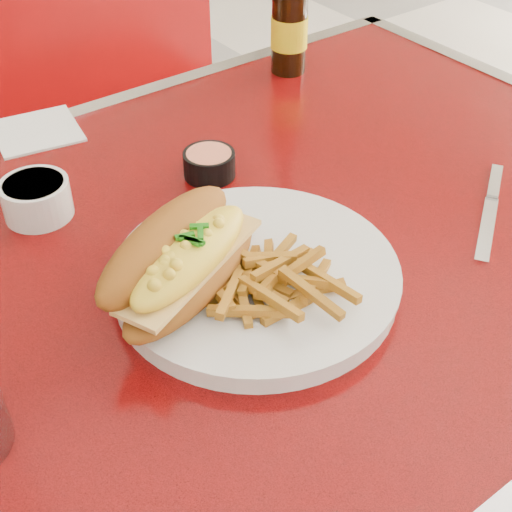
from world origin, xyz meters
TOP-DOWN VIEW (x-y plane):
  - diner_table at (0.00, 0.00)m, footprint 1.23×0.83m
  - booth_bench_far at (0.00, 0.81)m, footprint 1.20×0.51m
  - dinner_plate at (-0.02, -0.07)m, footprint 0.38×0.38m
  - mac_hoagie at (-0.10, -0.05)m, footprint 0.23×0.17m
  - fries_pile at (-0.04, -0.11)m, footprint 0.12×0.11m
  - fork at (0.04, -0.04)m, footprint 0.08×0.14m
  - gravy_ramekin at (-0.16, 0.19)m, footprint 0.10×0.10m
  - sauce_cup_right at (0.06, 0.14)m, footprint 0.08×0.08m
  - beer_bottle at (0.34, 0.32)m, footprint 0.07×0.07m
  - knife at (0.30, -0.12)m, footprint 0.18×0.13m
  - paper_napkin at (-0.08, 0.38)m, footprint 0.13×0.13m

SIDE VIEW (x-z plane):
  - booth_bench_far at x=0.00m, z-range -0.16..0.74m
  - diner_table at x=0.00m, z-range 0.22..0.99m
  - paper_napkin at x=-0.08m, z-range 0.77..0.77m
  - knife at x=0.30m, z-range 0.77..0.78m
  - dinner_plate at x=-0.02m, z-range 0.77..0.79m
  - sauce_cup_right at x=0.06m, z-range 0.77..0.81m
  - fork at x=0.04m, z-range 0.79..0.79m
  - gravy_ramekin at x=-0.16m, z-range 0.77..0.82m
  - fries_pile at x=-0.04m, z-range 0.79..0.82m
  - mac_hoagie at x=-0.10m, z-range 0.78..0.88m
  - beer_bottle at x=0.34m, z-range 0.74..0.97m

